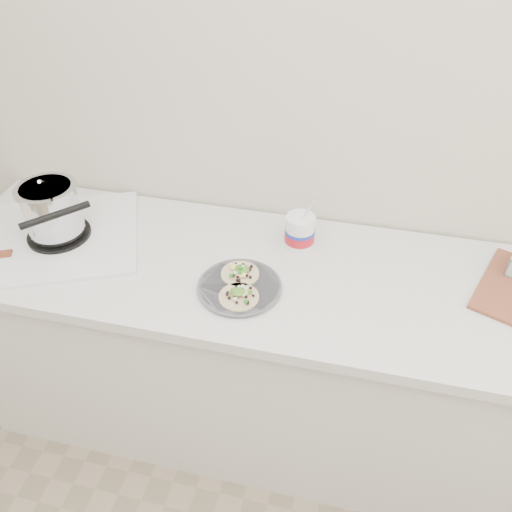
# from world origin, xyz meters

# --- Properties ---
(counter) EXTENTS (2.44, 0.66, 0.90)m
(counter) POSITION_xyz_m (0.00, 1.43, 0.45)
(counter) COLOR silver
(counter) RESTS_ON ground
(stove) EXTENTS (0.68, 0.66, 0.26)m
(stove) POSITION_xyz_m (-0.84, 1.41, 0.98)
(stove) COLOR silver
(stove) RESTS_ON counter
(taco_plate) EXTENTS (0.27, 0.27, 0.04)m
(taco_plate) POSITION_xyz_m (-0.15, 1.31, 0.92)
(taco_plate) COLOR #535359
(taco_plate) RESTS_ON counter
(tub) EXTENTS (0.10, 0.10, 0.23)m
(tub) POSITION_xyz_m (-0.01, 1.57, 0.97)
(tub) COLOR white
(tub) RESTS_ON counter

